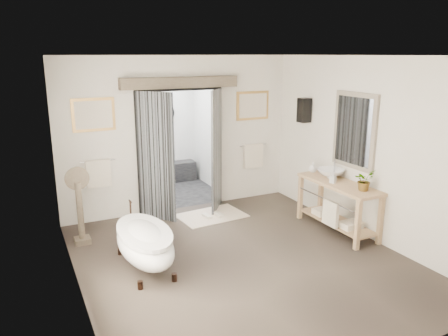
{
  "coord_description": "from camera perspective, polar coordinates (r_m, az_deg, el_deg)",
  "views": [
    {
      "loc": [
        -2.78,
        -5.13,
        2.92
      ],
      "look_at": [
        0.0,
        0.6,
        1.25
      ],
      "focal_mm": 35.0,
      "sensor_mm": 36.0,
      "label": 1
    }
  ],
  "objects": [
    {
      "name": "slippers",
      "position": [
        8.1,
        -1.51,
        -6.16
      ],
      "size": [
        0.35,
        0.25,
        0.05
      ],
      "color": "beige",
      "rests_on": "rug"
    },
    {
      "name": "pedestal_mirror",
      "position": [
        7.21,
        -18.29,
        -5.36
      ],
      "size": [
        0.37,
        0.24,
        1.25
      ],
      "color": "#675B4A",
      "rests_on": "ground_plane"
    },
    {
      "name": "plant",
      "position": [
        7.13,
        17.84,
        -1.53
      ],
      "size": [
        0.35,
        0.31,
        0.33
      ],
      "primitive_type": "imported",
      "rotation": [
        0.0,
        0.0,
        0.2
      ],
      "color": "gray",
      "rests_on": "vanity"
    },
    {
      "name": "back_wall_dressing",
      "position": [
        8.06,
        -5.36,
        4.94
      ],
      "size": [
        3.82,
        0.73,
        2.52
      ],
      "color": "black",
      "rests_on": "ground_plane"
    },
    {
      "name": "soap_bottle_b",
      "position": [
        8.01,
        11.53,
        0.08
      ],
      "size": [
        0.19,
        0.19,
        0.18
      ],
      "primitive_type": "imported",
      "rotation": [
        0.0,
        0.0,
        0.4
      ],
      "color": "gray",
      "rests_on": "vanity"
    },
    {
      "name": "soap_bottle_a",
      "position": [
        7.42,
        14.04,
        -1.19
      ],
      "size": [
        0.11,
        0.11,
        0.19
      ],
      "primitive_type": "imported",
      "rotation": [
        0.0,
        0.0,
        0.38
      ],
      "color": "gray",
      "rests_on": "vanity"
    },
    {
      "name": "rug",
      "position": [
        8.16,
        -1.65,
        -6.22
      ],
      "size": [
        1.27,
        0.91,
        0.01
      ],
      "primitive_type": "cube",
      "rotation": [
        0.0,
        0.0,
        0.09
      ],
      "color": "beige",
      "rests_on": "ground_plane"
    },
    {
      "name": "shower_room",
      "position": [
        9.75,
        -8.76,
        2.59
      ],
      "size": [
        2.22,
        2.01,
        2.51
      ],
      "color": "black",
      "rests_on": "ground_plane"
    },
    {
      "name": "clawfoot_tub",
      "position": [
        6.26,
        -10.34,
        -9.55
      ],
      "size": [
        0.7,
        1.57,
        0.77
      ],
      "color": "black",
      "rests_on": "ground_plane"
    },
    {
      "name": "basin",
      "position": [
        7.7,
        13.74,
        -0.71
      ],
      "size": [
        0.58,
        0.58,
        0.16
      ],
      "primitive_type": "imported",
      "rotation": [
        0.0,
        0.0,
        0.27
      ],
      "color": "white",
      "rests_on": "vanity"
    },
    {
      "name": "ground_plane",
      "position": [
        6.52,
        2.35,
        -11.9
      ],
      "size": [
        5.0,
        5.0,
        0.0
      ],
      "primitive_type": "plane",
      "color": "#4C4238"
    },
    {
      "name": "vanity",
      "position": [
        7.58,
        14.57,
        -4.39
      ],
      "size": [
        0.57,
        1.6,
        0.85
      ],
      "color": "tan",
      "rests_on": "ground_plane"
    },
    {
      "name": "room_shell",
      "position": [
        5.81,
        2.81,
        4.14
      ],
      "size": [
        4.52,
        5.02,
        2.91
      ],
      "color": "silver",
      "rests_on": "ground_plane"
    }
  ]
}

